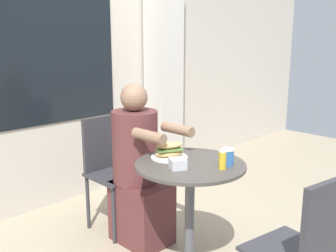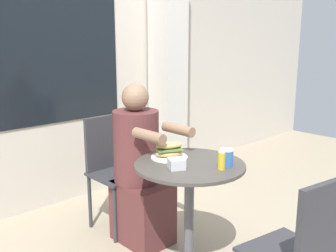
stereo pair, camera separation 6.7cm
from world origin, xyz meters
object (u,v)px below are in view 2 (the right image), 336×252
Objects in this scene: cafe_table at (189,194)px; empty_chair_across at (306,248)px; drink_cup at (227,157)px; condiment_bottle at (222,159)px; diner_chair at (112,162)px; sandwich_on_plate at (169,151)px; seated_diner at (140,175)px.

empty_chair_across is (-0.06, -0.80, -0.00)m from cafe_table.
condiment_bottle is (-0.08, -0.02, 0.01)m from drink_cup.
diner_chair reaches higher than sandwich_on_plate.
empty_chair_across is at bearing -94.31° from cafe_table.
condiment_bottle is at bearing -74.98° from cafe_table.
empty_chair_across is at bearing 86.01° from seated_diner.
cafe_table is 0.86m from diner_chair.
seated_diner is 0.75m from drink_cup.
cafe_table is 3.08× the size of sandwich_on_plate.
empty_chair_across is at bearing 86.79° from diner_chair.
diner_chair is 8.48× the size of drink_cup.
sandwich_on_plate is 2.28× the size of drink_cup.
cafe_table is at bearing 87.01° from seated_diner.
condiment_bottle is (0.11, 0.60, 0.26)m from empty_chair_across.
cafe_table is 0.81m from empty_chair_across.
empty_chair_across is at bearing -100.76° from condiment_bottle.
drink_cup is 0.77× the size of condiment_bottle.
drink_cup is (0.13, -0.18, 0.25)m from cafe_table.
seated_diner reaches higher than empty_chair_across.
cafe_table is 5.39× the size of condiment_bottle.
sandwich_on_plate is at bearing 112.74° from drink_cup.
drink_cup is 0.08m from condiment_bottle.
empty_chair_across is 1.00m from sandwich_on_plate.
sandwich_on_plate is 1.75× the size of condiment_bottle.
diner_chair is at bearing 95.90° from drink_cup.
drink_cup is (0.11, -1.04, 0.25)m from diner_chair.
empty_chair_across is 0.67m from condiment_bottle.
diner_chair is at bearing -90.21° from seated_diner.
diner_chair is 6.50× the size of condiment_bottle.
empty_chair_across is 6.50× the size of condiment_bottle.
sandwich_on_plate is at bearing 86.57° from diner_chair.
sandwich_on_plate is (-0.01, 0.17, 0.24)m from cafe_table.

